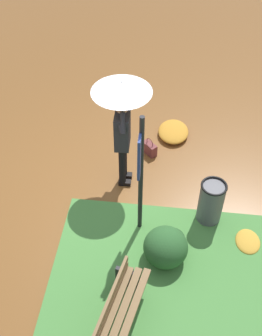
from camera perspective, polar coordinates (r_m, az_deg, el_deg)
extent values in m
plane|color=brown|center=(7.65, -2.20, -2.22)|extent=(18.00, 18.00, 0.00)
cylinder|color=black|center=(7.34, -1.18, 0.13)|extent=(0.12, 0.12, 0.86)
cylinder|color=black|center=(7.47, -1.00, 1.10)|extent=(0.12, 0.12, 0.86)
cube|color=black|center=(7.62, -0.84, -1.96)|extent=(0.12, 0.22, 0.08)
cube|color=black|center=(7.74, -0.67, -0.99)|extent=(0.12, 0.22, 0.08)
cube|color=#232328|center=(6.90, -1.18, 5.05)|extent=(0.39, 0.25, 0.64)
sphere|color=tan|center=(6.61, -1.23, 8.10)|extent=(0.20, 0.20, 0.20)
ellipsoid|color=black|center=(6.59, -1.24, 8.31)|extent=(0.20, 0.20, 0.15)
cylinder|color=#232328|center=(6.60, -1.23, 5.23)|extent=(0.18, 0.13, 0.18)
cylinder|color=#232328|center=(6.57, -1.11, 6.05)|extent=(0.24, 0.11, 0.33)
cube|color=black|center=(6.55, -1.16, 7.48)|extent=(0.07, 0.02, 0.14)
cylinder|color=#232328|center=(6.87, -1.07, 7.46)|extent=(0.11, 0.10, 0.09)
cylinder|color=#232328|center=(6.81, -1.18, 7.98)|extent=(0.10, 0.09, 0.23)
cylinder|color=#A5A5AD|center=(6.62, -1.27, 10.12)|extent=(0.02, 0.02, 0.41)
cone|color=silver|center=(6.56, -1.28, 10.79)|extent=(0.96, 0.96, 0.16)
sphere|color=#A5A5AD|center=(6.50, -1.30, 11.59)|extent=(0.02, 0.02, 0.02)
cylinder|color=black|center=(6.15, 1.31, -1.53)|extent=(0.07, 0.07, 2.30)
cube|color=navy|center=(5.76, 1.25, 2.22)|extent=(0.44, 0.04, 0.70)
cube|color=silver|center=(5.77, 1.07, 2.24)|extent=(0.38, 0.01, 0.64)
cube|color=brown|center=(8.14, 2.50, 2.61)|extent=(0.31, 0.31, 0.24)
torus|color=brown|center=(8.04, 2.54, 3.45)|extent=(0.14, 0.14, 0.18)
cube|color=black|center=(6.25, -0.41, -14.68)|extent=(0.14, 0.36, 0.44)
cube|color=brown|center=(5.74, 0.01, -19.10)|extent=(1.39, 0.40, 0.04)
cube|color=brown|center=(5.75, -1.25, -18.97)|extent=(1.39, 0.40, 0.04)
cube|color=brown|center=(5.76, -2.50, -18.83)|extent=(1.39, 0.40, 0.04)
cube|color=brown|center=(5.67, -3.06, -18.33)|extent=(1.38, 0.34, 0.10)
cube|color=brown|center=(5.55, -3.11, -17.69)|extent=(1.38, 0.34, 0.10)
cylinder|color=#4C4C51|center=(6.95, 10.64, -4.69)|extent=(0.40, 0.40, 0.80)
torus|color=black|center=(6.64, 11.11, -2.38)|extent=(0.42, 0.42, 0.04)
ellipsoid|color=#285628|center=(6.46, 4.66, -10.55)|extent=(0.67, 0.67, 0.60)
ellipsoid|color=#1E421E|center=(6.66, 5.59, -9.68)|extent=(0.40, 0.40, 0.40)
ellipsoid|color=#C68428|center=(8.61, 5.70, 4.88)|extent=(0.76, 0.60, 0.17)
ellipsoid|color=gold|center=(7.05, 15.39, -9.50)|extent=(0.49, 0.39, 0.11)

